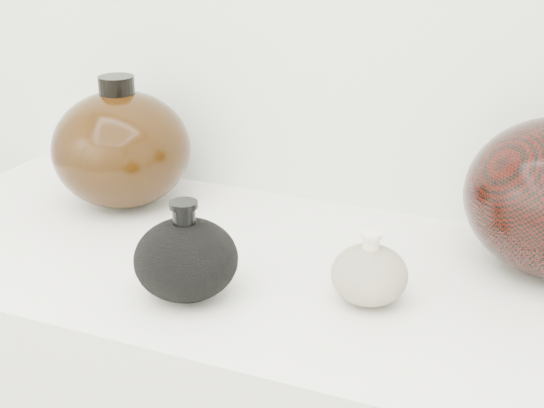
% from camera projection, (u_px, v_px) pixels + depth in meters
% --- Properties ---
extents(black_gourd_vase, '(0.17, 0.17, 0.13)m').
position_uv_depth(black_gourd_vase, '(186.00, 258.00, 0.95)').
color(black_gourd_vase, black).
rests_on(black_gourd_vase, display_counter).
extents(cream_gourd_vase, '(0.11, 0.11, 0.10)m').
position_uv_depth(cream_gourd_vase, '(369.00, 274.00, 0.94)').
color(cream_gourd_vase, beige).
rests_on(cream_gourd_vase, display_counter).
extents(left_round_pot, '(0.28, 0.28, 0.21)m').
position_uv_depth(left_round_pot, '(121.00, 148.00, 1.22)').
color(left_round_pot, black).
rests_on(left_round_pot, display_counter).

